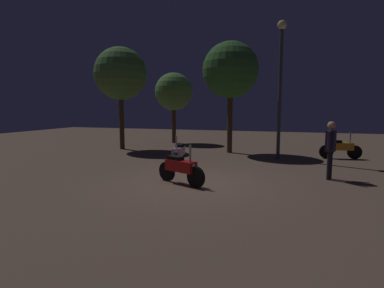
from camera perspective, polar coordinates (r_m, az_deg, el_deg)
ground_plane at (r=8.74m, az=0.37°, el=-7.16°), size 40.00×40.00×0.00m
motorcycle_red_foreground at (r=8.54m, az=-2.09°, el=-4.48°), size 1.55×0.78×1.11m
motorcycle_orange_parked_left at (r=14.18m, az=25.50°, el=-0.68°), size 1.66×0.44×1.11m
motorcycle_pink_parked_right at (r=11.30m, az=-2.47°, el=-1.74°), size 0.43×1.66×1.11m
person_rider_beside at (r=9.87m, az=24.00°, el=-0.16°), size 0.33×0.66×1.70m
streetlamp_near at (r=13.13m, az=15.87°, el=12.29°), size 0.36×0.36×5.47m
tree_left_bg at (r=14.65m, az=7.06°, el=13.21°), size 2.55×2.55×5.07m
tree_center_bg at (r=16.22m, az=-12.95°, el=12.36°), size 2.60×2.60×5.07m
tree_right_bg at (r=18.60m, az=-3.37°, el=9.48°), size 2.20×2.20×4.13m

